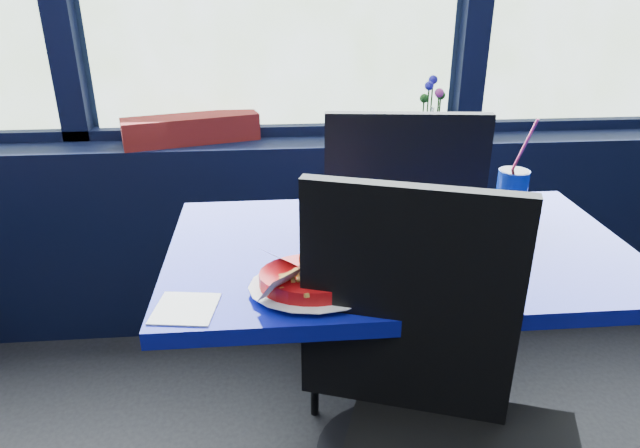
{
  "coord_description": "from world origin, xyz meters",
  "views": [
    {
      "loc": [
        -0.03,
        0.68,
        1.41
      ],
      "look_at": [
        0.09,
        1.98,
        0.83
      ],
      "focal_mm": 32.0,
      "sensor_mm": 36.0,
      "label": 1
    }
  ],
  "objects": [
    {
      "name": "chair_near_back",
      "position": [
        0.33,
        2.31,
        0.61
      ],
      "size": [
        0.53,
        0.54,
        1.06
      ],
      "rotation": [
        0.0,
        0.0,
        3.02
      ],
      "color": "black",
      "rests_on": "ground"
    },
    {
      "name": "soda_cup",
      "position": [
        0.66,
        2.17,
        0.82
      ],
      "size": [
        0.09,
        0.09,
        0.29
      ],
      "rotation": [
        0.0,
        0.0,
        0.25
      ],
      "color": "navy",
      "rests_on": "near_table"
    },
    {
      "name": "window_sill",
      "position": [
        0.0,
        2.87,
        0.4
      ],
      "size": [
        5.0,
        0.26,
        0.8
      ],
      "primitive_type": "cube",
      "color": "black",
      "rests_on": "ground"
    },
    {
      "name": "chair_near_front",
      "position": [
        0.28,
        1.54,
        0.6
      ],
      "size": [
        0.6,
        0.6,
        1.04
      ],
      "rotation": [
        0.0,
        0.0,
        -0.33
      ],
      "color": "black",
      "rests_on": "ground"
    },
    {
      "name": "food_basket",
      "position": [
        0.07,
        1.79,
        0.78
      ],
      "size": [
        0.32,
        0.32,
        0.1
      ],
      "rotation": [
        0.0,
        0.0,
        0.4
      ],
      "color": "#B60C0F",
      "rests_on": "near_table"
    },
    {
      "name": "flower_vase",
      "position": [
        0.6,
        2.85,
        0.87
      ],
      "size": [
        0.15,
        0.15,
        0.24
      ],
      "rotation": [
        0.0,
        0.0,
        0.35
      ],
      "color": "silver",
      "rests_on": "window_sill"
    },
    {
      "name": "planter_box",
      "position": [
        -0.33,
        2.87,
        0.85
      ],
      "size": [
        0.53,
        0.26,
        0.1
      ],
      "primitive_type": "cube",
      "rotation": [
        0.0,
        0.0,
        0.27
      ],
      "color": "maroon",
      "rests_on": "window_sill"
    },
    {
      "name": "ketchup_bottle",
      "position": [
        0.4,
        2.23,
        0.85
      ],
      "size": [
        0.06,
        0.06,
        0.22
      ],
      "color": "#B60C0F",
      "rests_on": "near_table"
    },
    {
      "name": "near_table",
      "position": [
        0.3,
        2.0,
        0.57
      ],
      "size": [
        1.2,
        0.7,
        0.75
      ],
      "color": "black",
      "rests_on": "ground"
    },
    {
      "name": "napkin",
      "position": [
        -0.22,
        1.73,
        0.75
      ],
      "size": [
        0.15,
        0.15,
        0.0
      ],
      "primitive_type": "cube",
      "rotation": [
        0.0,
        0.0,
        -0.15
      ],
      "color": "white",
      "rests_on": "near_table"
    }
  ]
}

